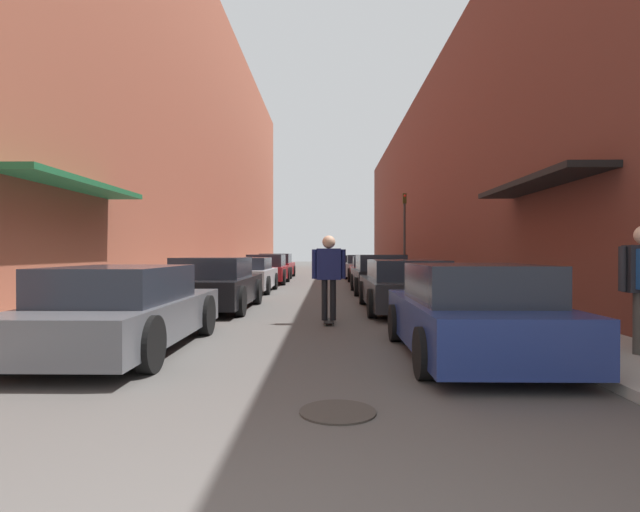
{
  "coord_description": "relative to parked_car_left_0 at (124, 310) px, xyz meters",
  "views": [
    {
      "loc": [
        0.5,
        -1.77,
        1.46
      ],
      "look_at": [
        0.26,
        12.22,
        1.35
      ],
      "focal_mm": 28.0,
      "sensor_mm": 36.0,
      "label": 1
    }
  ],
  "objects": [
    {
      "name": "building_row_left",
      "position": [
        -4.76,
        19.58,
        6.82
      ],
      "size": [
        4.9,
        50.18,
        14.86
      ],
      "color": "brown",
      "rests_on": "ground"
    },
    {
      "name": "ground",
      "position": [
        2.51,
        14.56,
        -0.61
      ],
      "size": [
        110.39,
        110.39,
        0.0
      ],
      "primitive_type": "plane",
      "color": "#4C4947"
    },
    {
      "name": "parked_car_left_4",
      "position": [
        0.02,
        21.13,
        0.05
      ],
      "size": [
        1.98,
        4.37,
        1.37
      ],
      "color": "maroon",
      "rests_on": "ground"
    },
    {
      "name": "parked_car_left_0",
      "position": [
        0.0,
        0.0,
        0.0
      ],
      "size": [
        1.9,
        4.47,
        1.25
      ],
      "color": "#515459",
      "rests_on": "ground"
    },
    {
      "name": "parked_car_left_2",
      "position": [
        0.07,
        10.89,
        0.0
      ],
      "size": [
        1.87,
        3.97,
        1.26
      ],
      "color": "#B7B7BC",
      "rests_on": "ground"
    },
    {
      "name": "parked_car_left_3",
      "position": [
        0.15,
        15.81,
        0.04
      ],
      "size": [
        1.92,
        3.92,
        1.35
      ],
      "color": "maroon",
      "rests_on": "ground"
    },
    {
      "name": "curb_strip_right",
      "position": [
        6.88,
        19.58,
        -0.55
      ],
      "size": [
        1.8,
        50.18,
        0.12
      ],
      "color": "#A3A099",
      "rests_on": "ground"
    },
    {
      "name": "parked_car_right_0",
      "position": [
        4.99,
        -0.4,
        0.01
      ],
      "size": [
        1.95,
        3.94,
        1.3
      ],
      "color": "navy",
      "rests_on": "ground"
    },
    {
      "name": "parked_car_right_4",
      "position": [
        4.88,
        20.93,
        0.02
      ],
      "size": [
        1.97,
        4.72,
        1.3
      ],
      "color": "#B7B7BC",
      "rests_on": "ground"
    },
    {
      "name": "parked_car_left_1",
      "position": [
        0.14,
        5.25,
        0.03
      ],
      "size": [
        1.95,
        4.34,
        1.33
      ],
      "color": "black",
      "rests_on": "ground"
    },
    {
      "name": "building_row_right",
      "position": [
        9.78,
        19.58,
        4.37
      ],
      "size": [
        4.9,
        50.18,
        9.97
      ],
      "color": "brown",
      "rests_on": "ground"
    },
    {
      "name": "traffic_light",
      "position": [
        6.34,
        14.57,
        1.89
      ],
      "size": [
        0.16,
        0.22,
        3.91
      ],
      "color": "#2D2D2D",
      "rests_on": "curb_strip_right"
    },
    {
      "name": "manhole_cover",
      "position": [
        3.09,
        -2.76,
        -0.6
      ],
      "size": [
        0.7,
        0.7,
        0.02
      ],
      "color": "#332D28",
      "rests_on": "ground"
    },
    {
      "name": "parked_car_right_5",
      "position": [
        4.83,
        26.32,
        -0.01
      ],
      "size": [
        2.09,
        4.04,
        1.25
      ],
      "color": "gray",
      "rests_on": "ground"
    },
    {
      "name": "parked_car_right_1",
      "position": [
        4.92,
        5.13,
        0.0
      ],
      "size": [
        2.09,
        4.69,
        1.27
      ],
      "color": "#232326",
      "rests_on": "ground"
    },
    {
      "name": "skateboarder",
      "position": [
        3.02,
        2.85,
        0.5
      ],
      "size": [
        0.69,
        0.78,
        1.8
      ],
      "color": "black",
      "rests_on": "ground"
    },
    {
      "name": "parked_car_right_2",
      "position": [
        4.82,
        10.35,
        0.04
      ],
      "size": [
        1.92,
        4.07,
        1.37
      ],
      "color": "black",
      "rests_on": "ground"
    },
    {
      "name": "curb_strip_left",
      "position": [
        -1.86,
        19.58,
        -0.55
      ],
      "size": [
        1.8,
        50.18,
        0.12
      ],
      "color": "#A3A099",
      "rests_on": "ground"
    },
    {
      "name": "parked_car_right_3",
      "position": [
        4.95,
        15.43,
        0.0
      ],
      "size": [
        2.0,
        4.69,
        1.25
      ],
      "color": "maroon",
      "rests_on": "ground"
    }
  ]
}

